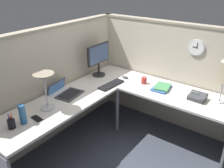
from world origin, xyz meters
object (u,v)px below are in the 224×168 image
at_px(computer_mouse, 125,77).
at_px(book_stack, 162,88).
at_px(pen_cup, 11,124).
at_px(cell_phone, 37,118).
at_px(wall_clock, 197,48).
at_px(thermos_flask, 22,114).
at_px(coffee_mug, 144,80).
at_px(keyboard, 111,85).
at_px(office_phone, 198,97).
at_px(desk_lamp_dome, 44,80).
at_px(monitor, 99,57).
at_px(laptop, 64,92).

height_order(computer_mouse, book_stack, book_stack).
relative_size(pen_cup, cell_phone, 1.25).
bearing_deg(wall_clock, pen_cup, 151.57).
height_order(thermos_flask, wall_clock, wall_clock).
relative_size(pen_cup, coffee_mug, 1.88).
distance_m(keyboard, cell_phone, 1.18).
distance_m(pen_cup, thermos_flask, 0.14).
xyz_separation_m(office_phone, wall_clock, (0.35, 0.21, 0.52)).
distance_m(cell_phone, wall_clock, 2.19).
bearing_deg(thermos_flask, desk_lamp_dome, 6.66).
distance_m(book_stack, wall_clock, 0.70).
bearing_deg(coffee_mug, wall_clock, -59.90).
bearing_deg(book_stack, coffee_mug, 88.09).
height_order(keyboard, cell_phone, keyboard).
bearing_deg(office_phone, coffee_mug, 88.45).
distance_m(computer_mouse, thermos_flask, 1.64).
xyz_separation_m(keyboard, book_stack, (0.33, -0.63, 0.01)).
height_order(office_phone, wall_clock, wall_clock).
bearing_deg(monitor, desk_lamp_dome, -172.80).
bearing_deg(laptop, coffee_mug, -37.69).
bearing_deg(cell_phone, office_phone, -35.32).
distance_m(keyboard, book_stack, 0.71).
xyz_separation_m(computer_mouse, desk_lamp_dome, (-1.27, 0.25, 0.35)).
bearing_deg(pen_cup, office_phone, -37.74).
xyz_separation_m(desk_lamp_dome, cell_phone, (-0.22, -0.08, -0.36)).
height_order(office_phone, book_stack, office_phone).
height_order(laptop, keyboard, laptop).
relative_size(book_stack, coffee_mug, 3.18).
bearing_deg(laptop, cell_phone, -160.60).
relative_size(monitor, coffee_mug, 5.21).
bearing_deg(pen_cup, keyboard, -8.75).
relative_size(thermos_flask, book_stack, 0.72).
distance_m(pen_cup, book_stack, 1.94).
xyz_separation_m(desk_lamp_dome, wall_clock, (1.61, -1.15, 0.19)).
relative_size(computer_mouse, coffee_mug, 1.08).
relative_size(monitor, cell_phone, 3.47).
relative_size(desk_lamp_dome, book_stack, 1.46).
bearing_deg(cell_phone, computer_mouse, -0.99).
bearing_deg(book_stack, thermos_flask, 153.21).
relative_size(desk_lamp_dome, office_phone, 2.08).
relative_size(laptop, keyboard, 0.99).
xyz_separation_m(monitor, coffee_mug, (0.15, -0.72, -0.25)).
bearing_deg(wall_clock, laptop, 134.20).
relative_size(monitor, computer_mouse, 4.81).
distance_m(monitor, book_stack, 1.05).
xyz_separation_m(book_stack, coffee_mug, (0.01, 0.29, 0.03)).
bearing_deg(coffee_mug, thermos_flask, 161.93).
bearing_deg(monitor, book_stack, -81.91).
distance_m(keyboard, office_phone, 1.17).
distance_m(keyboard, coffee_mug, 0.48).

